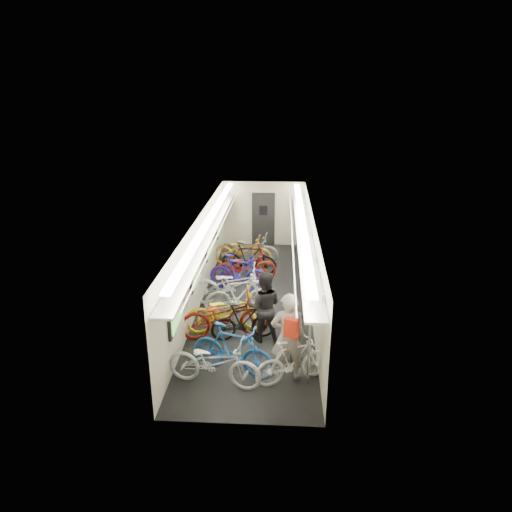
# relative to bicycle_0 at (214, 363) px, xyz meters

# --- Properties ---
(train_car_shell) EXTENTS (10.00, 10.00, 10.00)m
(train_car_shell) POSITION_rel_bicycle_0_xyz_m (0.22, 4.60, 1.15)
(train_car_shell) COLOR black
(train_car_shell) RESTS_ON ground
(bicycle_0) EXTENTS (2.01, 1.04, 1.01)m
(bicycle_0) POSITION_rel_bicycle_0_xyz_m (0.00, 0.00, 0.00)
(bicycle_0) COLOR silver
(bicycle_0) RESTS_ON ground
(bicycle_1) EXTENTS (1.90, 1.14, 1.10)m
(bicycle_1) POSITION_rel_bicycle_0_xyz_m (0.33, 0.41, 0.05)
(bicycle_1) COLOR #184C95
(bicycle_1) RESTS_ON ground
(bicycle_2) EXTENTS (2.19, 1.15, 1.10)m
(bicycle_2) POSITION_rel_bicycle_0_xyz_m (-0.02, 1.86, 0.04)
(bicycle_2) COLOR maroon
(bicycle_2) RESTS_ON ground
(bicycle_3) EXTENTS (1.61, 0.81, 0.93)m
(bicycle_3) POSITION_rel_bicycle_0_xyz_m (0.43, 1.79, -0.04)
(bicycle_3) COLOR black
(bicycle_3) RESTS_ON ground
(bicycle_4) EXTENTS (2.12, 1.10, 1.06)m
(bicycle_4) POSITION_rel_bicycle_0_xyz_m (0.00, 2.14, 0.03)
(bicycle_4) COLOR yellow
(bicycle_4) RESTS_ON ground
(bicycle_5) EXTENTS (1.87, 0.93, 1.08)m
(bicycle_5) POSITION_rel_bicycle_0_xyz_m (0.20, 3.06, 0.04)
(bicycle_5) COLOR silver
(bicycle_5) RESTS_ON ground
(bicycle_6) EXTENTS (2.18, 0.79, 1.14)m
(bicycle_6) POSITION_rel_bicycle_0_xyz_m (-0.02, 3.61, 0.07)
(bicycle_6) COLOR silver
(bicycle_6) RESTS_ON ground
(bicycle_7) EXTENTS (1.88, 0.90, 1.09)m
(bicycle_7) POSITION_rel_bicycle_0_xyz_m (0.05, 4.61, 0.04)
(bicycle_7) COLOR navy
(bicycle_7) RESTS_ON ground
(bicycle_8) EXTENTS (1.99, 1.01, 1.00)m
(bicycle_8) POSITION_rel_bicycle_0_xyz_m (0.18, 5.26, -0.00)
(bicycle_8) COLOR maroon
(bicycle_8) RESTS_ON ground
(bicycle_9) EXTENTS (1.84, 0.77, 1.07)m
(bicycle_9) POSITION_rel_bicycle_0_xyz_m (0.25, 5.82, 0.03)
(bicycle_9) COLOR black
(bicycle_9) RESTS_ON ground
(bicycle_10) EXTENTS (2.05, 0.98, 1.03)m
(bicycle_10) POSITION_rel_bicycle_0_xyz_m (-0.01, 6.60, 0.01)
(bicycle_10) COLOR orange
(bicycle_10) RESTS_ON ground
(bicycle_11) EXTENTS (1.64, 1.04, 0.96)m
(bicycle_11) POSITION_rel_bicycle_0_xyz_m (1.54, 0.18, -0.03)
(bicycle_11) COLOR white
(bicycle_11) RESTS_ON ground
(bicycle_12) EXTENTS (2.08, 1.02, 1.05)m
(bicycle_12) POSITION_rel_bicycle_0_xyz_m (0.20, 6.82, 0.02)
(bicycle_12) COLOR slate
(bicycle_12) RESTS_ON ground
(passenger_near) EXTENTS (0.71, 0.48, 1.88)m
(passenger_near) POSITION_rel_bicycle_0_xyz_m (1.43, 0.30, 0.44)
(passenger_near) COLOR gray
(passenger_near) RESTS_ON ground
(passenger_mid) EXTENTS (0.84, 0.66, 1.70)m
(passenger_mid) POSITION_rel_bicycle_0_xyz_m (0.89, 1.81, 0.34)
(passenger_mid) COLOR black
(passenger_mid) RESTS_ON ground
(backpack) EXTENTS (0.29, 0.24, 0.38)m
(backpack) POSITION_rel_bicycle_0_xyz_m (1.48, 0.06, 0.78)
(backpack) COLOR red
(backpack) RESTS_ON passenger_near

